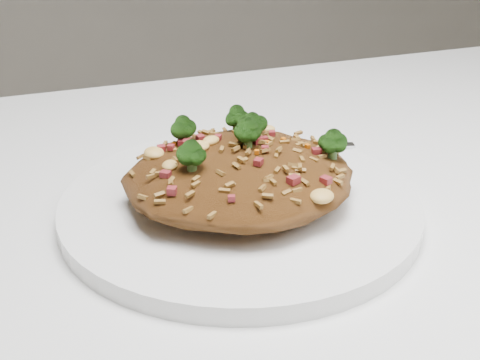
# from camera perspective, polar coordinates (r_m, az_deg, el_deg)

# --- Properties ---
(dining_table) EXTENTS (1.20, 0.80, 0.75)m
(dining_table) POSITION_cam_1_polar(r_m,az_deg,el_deg) (0.53, 6.20, -13.81)
(dining_table) COLOR white
(dining_table) RESTS_ON ground
(plate) EXTENTS (0.27, 0.27, 0.01)m
(plate) POSITION_cam_1_polar(r_m,az_deg,el_deg) (0.50, 0.00, -2.24)
(plate) COLOR white
(plate) RESTS_ON dining_table
(fried_rice) EXTENTS (0.17, 0.15, 0.06)m
(fried_rice) POSITION_cam_1_polar(r_m,az_deg,el_deg) (0.49, 0.00, 1.19)
(fried_rice) COLOR brown
(fried_rice) RESTS_ON plate
(fork) EXTENTS (0.16, 0.05, 0.00)m
(fork) POSITION_cam_1_polar(r_m,az_deg,el_deg) (0.58, 2.74, 2.61)
(fork) COLOR silver
(fork) RESTS_ON plate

